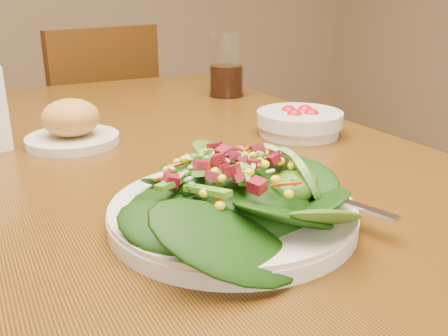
{
  "coord_description": "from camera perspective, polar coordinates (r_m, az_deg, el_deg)",
  "views": [
    {
      "loc": [
        -0.24,
        -0.74,
        1.0
      ],
      "look_at": [
        0.01,
        -0.26,
        0.81
      ],
      "focal_mm": 40.0,
      "sensor_mm": 36.0,
      "label": 1
    }
  ],
  "objects": [
    {
      "name": "drinking_glass",
      "position": [
        1.25,
        0.27,
        11.17
      ],
      "size": [
        0.09,
        0.09,
        0.15
      ],
      "color": "silver",
      "rests_on": "dining_table"
    },
    {
      "name": "dining_table",
      "position": [
        0.85,
        -9.27,
        -5.08
      ],
      "size": [
        0.9,
        1.4,
        0.75
      ],
      "color": "#5F390F",
      "rests_on": "ground_plane"
    },
    {
      "name": "tomato_bowl",
      "position": [
        0.92,
        8.61,
        5.19
      ],
      "size": [
        0.16,
        0.16,
        0.05
      ],
      "color": "silver",
      "rests_on": "dining_table"
    },
    {
      "name": "chair_far",
      "position": [
        1.81,
        -14.71,
        2.09
      ],
      "size": [
        0.51,
        0.52,
        0.89
      ],
      "rotation": [
        0.0,
        0.0,
        3.44
      ],
      "color": "#49280B",
      "rests_on": "ground_plane"
    },
    {
      "name": "bread_plate",
      "position": [
        0.89,
        -17.04,
        4.6
      ],
      "size": [
        0.16,
        0.16,
        0.08
      ],
      "color": "silver",
      "rests_on": "dining_table"
    },
    {
      "name": "salad_plate",
      "position": [
        0.57,
        1.83,
        -3.33
      ],
      "size": [
        0.28,
        0.28,
        0.08
      ],
      "rotation": [
        0.0,
        0.0,
        0.19
      ],
      "color": "silver",
      "rests_on": "dining_table"
    }
  ]
}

